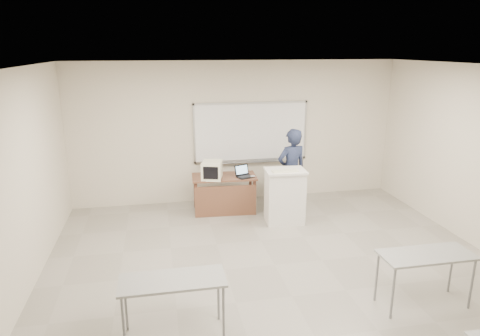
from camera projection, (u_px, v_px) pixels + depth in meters
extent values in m
cube|color=gray|center=(292.00, 297.00, 5.79)|extent=(7.00, 8.00, 0.01)
cube|color=white|center=(251.00, 132.00, 9.19)|extent=(2.40, 0.03, 1.20)
cube|color=#B7BABC|center=(251.00, 103.00, 9.01)|extent=(2.48, 0.04, 0.04)
cube|color=#B7BABC|center=(251.00, 160.00, 9.35)|extent=(2.48, 0.04, 0.04)
cube|color=#B7BABC|center=(194.00, 134.00, 8.95)|extent=(0.04, 0.04, 1.28)
cube|color=#B7BABC|center=(305.00, 130.00, 9.41)|extent=(0.04, 0.04, 1.28)
cube|color=#B7BABC|center=(251.00, 162.00, 9.32)|extent=(2.16, 0.07, 0.02)
cube|color=gray|center=(172.00, 280.00, 4.83)|extent=(1.20, 0.50, 0.03)
cylinder|color=slate|center=(123.00, 325.00, 4.63)|extent=(0.03, 0.03, 0.70)
cylinder|color=slate|center=(224.00, 313.00, 4.84)|extent=(0.03, 0.03, 0.70)
cylinder|color=slate|center=(126.00, 304.00, 5.01)|extent=(0.03, 0.03, 0.70)
cylinder|color=slate|center=(218.00, 294.00, 5.22)|extent=(0.03, 0.03, 0.70)
cube|color=gray|center=(427.00, 255.00, 5.42)|extent=(1.20, 0.50, 0.03)
cylinder|color=slate|center=(393.00, 293.00, 5.23)|extent=(0.03, 0.03, 0.70)
cylinder|color=slate|center=(472.00, 284.00, 5.43)|extent=(0.03, 0.03, 0.70)
cylinder|color=slate|center=(377.00, 277.00, 5.61)|extent=(0.03, 0.03, 0.70)
cylinder|color=slate|center=(451.00, 269.00, 5.81)|extent=(0.03, 0.03, 0.70)
cube|color=brown|center=(224.00, 177.00, 8.63)|extent=(1.28, 0.64, 0.04)
cube|color=brown|center=(227.00, 201.00, 8.46)|extent=(1.22, 0.03, 0.63)
cylinder|color=#442419|center=(197.00, 200.00, 8.38)|extent=(0.06, 0.06, 0.71)
cylinder|color=#442419|center=(255.00, 197.00, 8.60)|extent=(0.06, 0.06, 0.71)
cylinder|color=#442419|center=(195.00, 192.00, 8.87)|extent=(0.06, 0.06, 0.71)
cylinder|color=#442419|center=(249.00, 189.00, 9.09)|extent=(0.06, 0.06, 0.71)
cube|color=silver|center=(285.00, 197.00, 8.13)|extent=(0.70, 0.50, 1.00)
cube|color=silver|center=(285.00, 171.00, 7.99)|extent=(0.74, 0.54, 0.04)
cube|color=#E9E7C5|center=(212.00, 170.00, 8.44)|extent=(0.36, 0.38, 0.35)
cube|color=#E9E7C5|center=(214.00, 173.00, 8.24)|extent=(0.38, 0.04, 0.36)
cube|color=black|center=(214.00, 173.00, 8.22)|extent=(0.29, 0.01, 0.25)
cube|color=black|center=(245.00, 177.00, 8.53)|extent=(0.31, 0.22, 0.02)
cube|color=black|center=(245.00, 176.00, 8.52)|extent=(0.25, 0.13, 0.01)
cube|color=black|center=(244.00, 170.00, 8.63)|extent=(0.31, 0.07, 0.21)
cube|color=#90BBDC|center=(244.00, 170.00, 8.62)|extent=(0.26, 0.05, 0.16)
ellipsoid|color=#9D9EA3|center=(253.00, 176.00, 8.54)|extent=(0.12, 0.09, 0.04)
cube|color=#E9E7C5|center=(285.00, 171.00, 7.86)|extent=(0.49, 0.17, 0.03)
imported|color=black|center=(291.00, 171.00, 8.54)|extent=(0.71, 0.55, 1.73)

